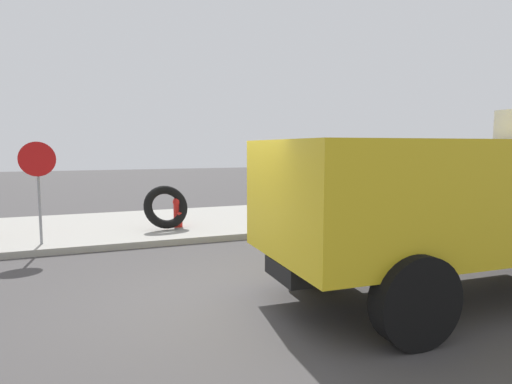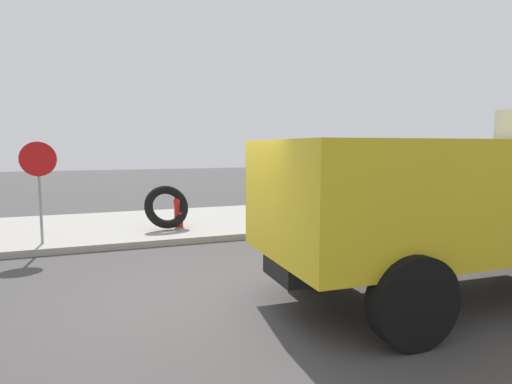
{
  "view_description": "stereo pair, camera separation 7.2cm",
  "coord_description": "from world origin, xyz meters",
  "px_view_note": "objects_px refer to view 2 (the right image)",
  "views": [
    {
      "loc": [
        -1.61,
        -6.01,
        2.31
      ],
      "look_at": [
        1.86,
        2.77,
        1.32
      ],
      "focal_mm": 30.48,
      "sensor_mm": 36.0,
      "label": 1
    },
    {
      "loc": [
        -1.54,
        -6.04,
        2.31
      ],
      "look_at": [
        1.86,
        2.77,
        1.32
      ],
      "focal_mm": 30.48,
      "sensor_mm": 36.0,
      "label": 2
    }
  ],
  "objects_px": {
    "dump_truck_yellow": "(494,191)",
    "fire_hydrant": "(179,211)",
    "stop_sign": "(39,173)",
    "loose_tire": "(167,207)"
  },
  "relations": [
    {
      "from": "fire_hydrant",
      "to": "loose_tire",
      "type": "bearing_deg",
      "value": -156.56
    },
    {
      "from": "fire_hydrant",
      "to": "loose_tire",
      "type": "xyz_separation_m",
      "value": [
        -0.35,
        -0.15,
        0.15
      ]
    },
    {
      "from": "fire_hydrant",
      "to": "dump_truck_yellow",
      "type": "relative_size",
      "value": 0.12
    },
    {
      "from": "loose_tire",
      "to": "stop_sign",
      "type": "height_order",
      "value": "stop_sign"
    },
    {
      "from": "loose_tire",
      "to": "fire_hydrant",
      "type": "bearing_deg",
      "value": 23.44
    },
    {
      "from": "stop_sign",
      "to": "loose_tire",
      "type": "bearing_deg",
      "value": 15.49
    },
    {
      "from": "dump_truck_yellow",
      "to": "fire_hydrant",
      "type": "bearing_deg",
      "value": 119.34
    },
    {
      "from": "fire_hydrant",
      "to": "loose_tire",
      "type": "height_order",
      "value": "loose_tire"
    },
    {
      "from": "loose_tire",
      "to": "stop_sign",
      "type": "bearing_deg",
      "value": -164.51
    },
    {
      "from": "fire_hydrant",
      "to": "stop_sign",
      "type": "xyz_separation_m",
      "value": [
        -3.25,
        -0.96,
        1.14
      ]
    }
  ]
}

